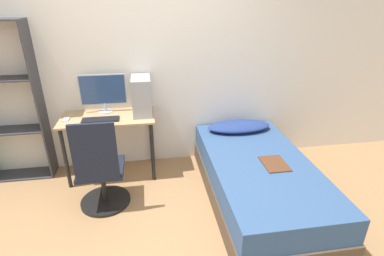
% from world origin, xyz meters
% --- Properties ---
extents(ground_plane, '(14.00, 14.00, 0.00)m').
position_xyz_m(ground_plane, '(0.00, 0.00, 0.00)').
color(ground_plane, '#9E754C').
extents(wall_back, '(8.00, 0.05, 2.50)m').
position_xyz_m(wall_back, '(0.00, 1.56, 1.25)').
color(wall_back, silver).
rests_on(wall_back, ground_plane).
extents(desk, '(1.07, 0.54, 0.77)m').
position_xyz_m(desk, '(-0.49, 1.27, 0.64)').
color(desk, tan).
rests_on(desk, ground_plane).
extents(office_chair, '(0.52, 0.52, 1.02)m').
position_xyz_m(office_chair, '(-0.54, 0.63, 0.38)').
color(office_chair, black).
rests_on(office_chair, ground_plane).
extents(bed, '(1.05, 2.04, 0.47)m').
position_xyz_m(bed, '(1.11, 0.52, 0.23)').
color(bed, '#4C3D2D').
rests_on(bed, ground_plane).
extents(pillow, '(0.80, 0.36, 0.11)m').
position_xyz_m(pillow, '(1.11, 1.28, 0.53)').
color(pillow, navy).
rests_on(pillow, bed).
extents(magazine, '(0.24, 0.32, 0.01)m').
position_xyz_m(magazine, '(1.22, 0.42, 0.48)').
color(magazine, '#56331E').
rests_on(magazine, bed).
extents(monitor, '(0.53, 0.18, 0.46)m').
position_xyz_m(monitor, '(-0.53, 1.44, 1.02)').
color(monitor, '#B7B7BC').
rests_on(monitor, desk).
extents(keyboard, '(0.41, 0.14, 0.02)m').
position_xyz_m(keyboard, '(-0.55, 1.16, 0.78)').
color(keyboard, black).
rests_on(keyboard, desk).
extents(pc_tower, '(0.22, 0.40, 0.43)m').
position_xyz_m(pc_tower, '(-0.08, 1.32, 0.98)').
color(pc_tower, '#99999E').
rests_on(pc_tower, desk).
extents(phone, '(0.07, 0.14, 0.01)m').
position_xyz_m(phone, '(-0.94, 1.26, 0.77)').
color(phone, '#B7B7BC').
rests_on(phone, desk).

